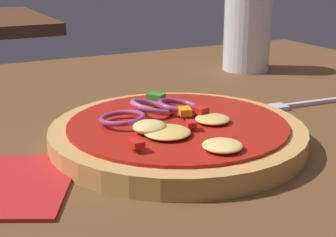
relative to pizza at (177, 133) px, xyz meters
name	(u,v)px	position (x,y,z in m)	size (l,w,h in m)	color
dining_table	(119,159)	(-0.05, 0.03, -0.03)	(1.14, 0.88, 0.03)	brown
pizza	(177,133)	(0.00, 0.00, 0.00)	(0.24, 0.24, 0.04)	tan
fork	(297,105)	(0.19, 0.05, -0.01)	(0.16, 0.02, 0.01)	silver
beer_glass	(247,36)	(0.26, 0.25, 0.04)	(0.07, 0.07, 0.12)	silver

